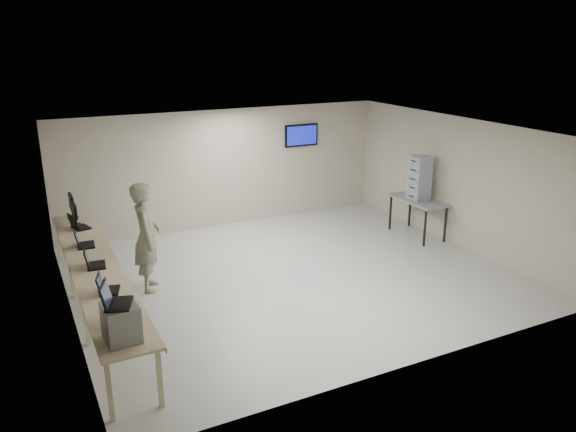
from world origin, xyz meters
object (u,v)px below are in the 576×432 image
equipment_box (121,322)px  soldier (147,237)px  side_table (418,202)px  workbench (95,269)px

equipment_box → soldier: size_ratio=0.23×
equipment_box → soldier: soldier is taller
soldier → equipment_box: bearing=174.9°
equipment_box → side_table: size_ratio=0.32×
workbench → soldier: size_ratio=2.99×
equipment_box → side_table: equipment_box is taller
workbench → soldier: (0.99, 0.66, 0.18)m
workbench → side_table: workbench is taller
equipment_box → soldier: bearing=67.7°
soldier → side_table: 6.20m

